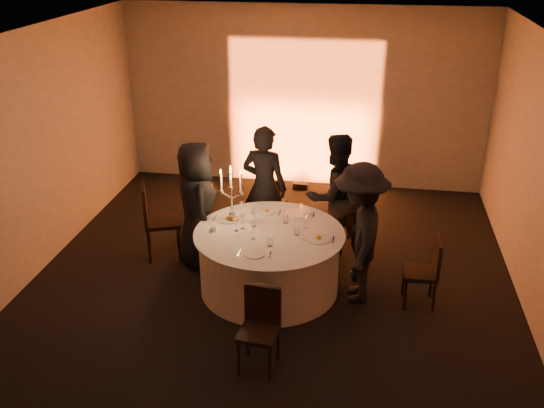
% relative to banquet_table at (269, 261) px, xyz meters
% --- Properties ---
extents(floor, '(7.00, 7.00, 0.00)m').
position_rel_banquet_table_xyz_m(floor, '(0.00, 0.00, -0.38)').
color(floor, black).
rests_on(floor, ground).
extents(ceiling, '(7.00, 7.00, 0.00)m').
position_rel_banquet_table_xyz_m(ceiling, '(0.00, 0.00, 2.62)').
color(ceiling, silver).
rests_on(ceiling, wall_back).
extents(wall_back, '(7.00, 0.00, 7.00)m').
position_rel_banquet_table_xyz_m(wall_back, '(0.00, 3.50, 1.12)').
color(wall_back, '#A19D95').
rests_on(wall_back, floor).
extents(wall_front, '(7.00, 0.00, 7.00)m').
position_rel_banquet_table_xyz_m(wall_front, '(0.00, -3.50, 1.12)').
color(wall_front, '#A19D95').
rests_on(wall_front, floor).
extents(wall_left, '(0.00, 7.00, 7.00)m').
position_rel_banquet_table_xyz_m(wall_left, '(-3.00, 0.00, 1.12)').
color(wall_left, '#A19D95').
rests_on(wall_left, floor).
extents(uplighter_fixture, '(0.25, 0.12, 0.10)m').
position_rel_banquet_table_xyz_m(uplighter_fixture, '(0.00, 3.20, -0.33)').
color(uplighter_fixture, black).
rests_on(uplighter_fixture, floor).
extents(banquet_table, '(1.80, 1.80, 0.77)m').
position_rel_banquet_table_xyz_m(banquet_table, '(0.00, 0.00, 0.00)').
color(banquet_table, black).
rests_on(banquet_table, floor).
extents(chair_left, '(0.59, 0.59, 1.05)m').
position_rel_banquet_table_xyz_m(chair_left, '(-1.63, 0.57, 0.21)').
color(chair_left, black).
rests_on(chair_left, floor).
extents(chair_back_left, '(0.42, 0.42, 0.85)m').
position_rel_banquet_table_xyz_m(chair_back_left, '(-0.25, 1.53, 0.09)').
color(chair_back_left, black).
rests_on(chair_back_left, floor).
extents(chair_back_right, '(0.57, 0.57, 0.94)m').
position_rel_banquet_table_xyz_m(chair_back_right, '(0.90, 1.17, 0.14)').
color(chair_back_right, black).
rests_on(chair_back_right, floor).
extents(chair_right, '(0.39, 0.39, 0.86)m').
position_rel_banquet_table_xyz_m(chair_right, '(1.85, -0.04, 0.09)').
color(chair_right, black).
rests_on(chair_right, floor).
extents(chair_front, '(0.41, 0.41, 0.85)m').
position_rel_banquet_table_xyz_m(chair_front, '(0.15, -1.41, 0.09)').
color(chair_front, black).
rests_on(chair_front, floor).
extents(guest_left, '(0.83, 0.97, 1.67)m').
position_rel_banquet_table_xyz_m(guest_left, '(-1.02, 0.48, 0.45)').
color(guest_left, black).
rests_on(guest_left, floor).
extents(guest_back_left, '(0.71, 0.54, 1.73)m').
position_rel_banquet_table_xyz_m(guest_back_left, '(-0.25, 1.11, 0.48)').
color(guest_back_left, black).
rests_on(guest_back_left, floor).
extents(guest_back_right, '(1.04, 1.00, 1.70)m').
position_rel_banquet_table_xyz_m(guest_back_right, '(0.70, 1.03, 0.46)').
color(guest_back_right, black).
rests_on(guest_back_right, floor).
extents(guest_right, '(0.67, 1.12, 1.71)m').
position_rel_banquet_table_xyz_m(guest_right, '(1.06, -0.03, 0.47)').
color(guest_right, black).
rests_on(guest_right, floor).
extents(plate_left, '(0.36, 0.28, 0.08)m').
position_rel_banquet_table_xyz_m(plate_left, '(-0.56, 0.26, 0.40)').
color(plate_left, white).
rests_on(plate_left, banquet_table).
extents(plate_back_left, '(0.36, 0.26, 0.08)m').
position_rel_banquet_table_xyz_m(plate_back_left, '(-0.13, 0.55, 0.40)').
color(plate_back_left, white).
rests_on(plate_back_left, banquet_table).
extents(plate_back_right, '(0.35, 0.28, 0.01)m').
position_rel_banquet_table_xyz_m(plate_back_right, '(0.30, 0.56, 0.39)').
color(plate_back_right, white).
rests_on(plate_back_right, banquet_table).
extents(plate_right, '(0.36, 0.29, 0.08)m').
position_rel_banquet_table_xyz_m(plate_right, '(0.59, -0.08, 0.40)').
color(plate_right, white).
rests_on(plate_right, banquet_table).
extents(plate_front, '(0.36, 0.25, 0.01)m').
position_rel_banquet_table_xyz_m(plate_front, '(-0.07, -0.55, 0.39)').
color(plate_front, white).
rests_on(plate_front, banquet_table).
extents(coffee_cup, '(0.11, 0.11, 0.07)m').
position_rel_banquet_table_xyz_m(coffee_cup, '(-0.67, -0.08, 0.42)').
color(coffee_cup, white).
rests_on(coffee_cup, banquet_table).
extents(candelabra, '(0.30, 0.15, 0.72)m').
position_rel_banquet_table_xyz_m(candelabra, '(-0.51, 0.25, 0.64)').
color(candelabra, silver).
rests_on(candelabra, banquet_table).
extents(wine_glass_a, '(0.07, 0.07, 0.19)m').
position_rel_banquet_table_xyz_m(wine_glass_a, '(-0.33, 0.05, 0.52)').
color(wine_glass_a, silver).
rests_on(wine_glass_a, banquet_table).
extents(wine_glass_b, '(0.07, 0.07, 0.19)m').
position_rel_banquet_table_xyz_m(wine_glass_b, '(-0.39, -0.02, 0.52)').
color(wine_glass_b, silver).
rests_on(wine_glass_b, banquet_table).
extents(wine_glass_c, '(0.07, 0.07, 0.19)m').
position_rel_banquet_table_xyz_m(wine_glass_c, '(-0.41, 0.39, 0.52)').
color(wine_glass_c, silver).
rests_on(wine_glass_c, banquet_table).
extents(wine_glass_d, '(0.07, 0.07, 0.19)m').
position_rel_banquet_table_xyz_m(wine_glass_d, '(-0.15, -0.19, 0.52)').
color(wine_glass_d, silver).
rests_on(wine_glass_d, banquet_table).
extents(wine_glass_e, '(0.07, 0.07, 0.19)m').
position_rel_banquet_table_xyz_m(wine_glass_e, '(-0.21, 0.12, 0.52)').
color(wine_glass_e, silver).
rests_on(wine_glass_e, banquet_table).
extents(wine_glass_f, '(0.07, 0.07, 0.19)m').
position_rel_banquet_table_xyz_m(wine_glass_f, '(0.41, 0.18, 0.52)').
color(wine_glass_f, silver).
rests_on(wine_glass_f, banquet_table).
extents(wine_glass_g, '(0.07, 0.07, 0.19)m').
position_rel_banquet_table_xyz_m(wine_glass_g, '(0.32, 0.45, 0.52)').
color(wine_glass_g, silver).
rests_on(wine_glass_g, banquet_table).
extents(tumbler_a, '(0.07, 0.07, 0.09)m').
position_rel_banquet_table_xyz_m(tumbler_a, '(0.15, 0.29, 0.43)').
color(tumbler_a, silver).
rests_on(tumbler_a, banquet_table).
extents(tumbler_b, '(0.07, 0.07, 0.09)m').
position_rel_banquet_table_xyz_m(tumbler_b, '(0.07, -0.33, 0.43)').
color(tumbler_b, silver).
rests_on(tumbler_b, banquet_table).
extents(tumbler_c, '(0.07, 0.07, 0.09)m').
position_rel_banquet_table_xyz_m(tumbler_c, '(0.33, -0.01, 0.43)').
color(tumbler_c, silver).
rests_on(tumbler_c, banquet_table).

